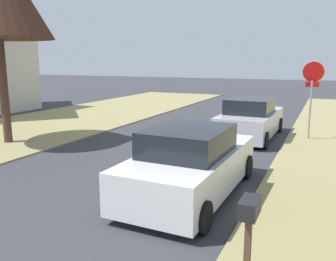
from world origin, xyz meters
name	(u,v)px	position (x,y,z in m)	size (l,w,h in m)	color
stop_sign_far	(312,83)	(4.37, 14.25, 2.17)	(0.81, 0.52, 2.95)	#9EA0A5
parked_sedan_white	(191,164)	(2.26, 7.07, 0.72)	(2.02, 4.44, 1.57)	white
parked_sedan_silver	(250,120)	(2.24, 13.69, 0.72)	(2.02, 4.44, 1.57)	#BCBCC1
curbside_mailbox	(249,219)	(4.15, 4.11, 1.06)	(0.22, 0.44, 1.27)	brown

